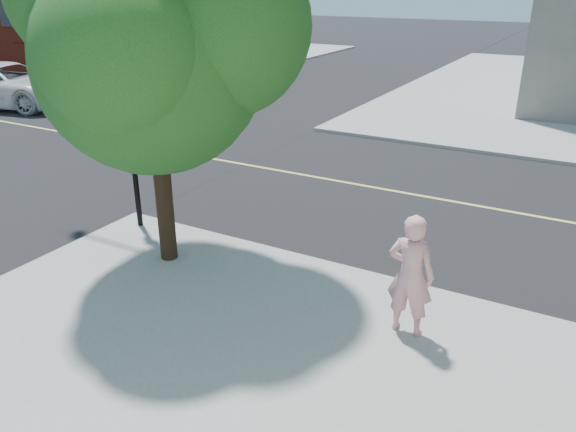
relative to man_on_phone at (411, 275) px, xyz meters
The scene contains 8 objects.
ground 6.14m from the man_on_phone, 165.75° to the left, with size 140.00×140.00×0.00m, color black.
road_ew 8.45m from the man_on_phone, 134.38° to the left, with size 140.00×9.00×0.01m, color black.
road_ns 11.51m from the man_on_phone, behind, with size 9.00×140.00×0.01m, color black.
sidewalk_nw 36.91m from the man_on_phone, 141.46° to the left, with size 26.00×25.00×0.12m, color #989795.
man_on_phone is the anchor object (origin of this frame).
street_tree 5.59m from the man_on_phone, behind, with size 4.81×4.37×6.38m.
signal_pole 8.50m from the man_on_phone, behind, with size 3.43×0.39×3.87m.
car_a 21.56m from the man_on_phone, 158.25° to the left, with size 2.98×6.45×1.79m, color silver.
Camera 1 is at (7.82, -8.60, 5.02)m, focal length 35.14 mm.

